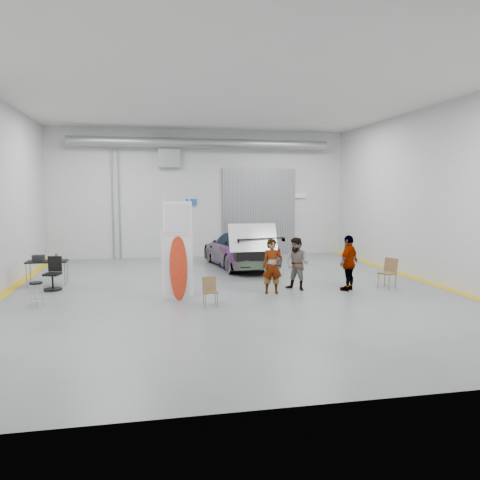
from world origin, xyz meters
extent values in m
plane|color=slate|center=(0.00, 0.00, 0.00)|extent=(16.00, 16.00, 0.00)
cube|color=#B5B8BA|center=(7.00, 0.00, 3.00)|extent=(0.02, 16.00, 6.00)
cube|color=#B5B8BA|center=(0.00, 8.00, 3.00)|extent=(14.00, 0.02, 6.00)
cube|color=#B5B8BA|center=(0.00, -8.00, 3.00)|extent=(14.00, 0.02, 6.00)
cube|color=silver|center=(0.00, 0.00, 6.00)|extent=(14.00, 16.00, 0.02)
cube|color=gray|center=(2.80, 7.92, 2.10)|extent=(3.60, 0.12, 4.20)
cube|color=gray|center=(-1.50, 7.92, 4.80)|extent=(1.00, 0.50, 1.20)
cylinder|color=gray|center=(0.00, 7.40, 5.30)|extent=(11.90, 0.44, 0.44)
cube|color=#154FB1|center=(-0.50, 7.92, 2.60)|extent=(0.50, 0.04, 0.30)
cube|color=white|center=(4.80, 7.92, 2.90)|extent=(0.70, 0.04, 0.25)
cylinder|color=gray|center=(-3.80, 7.92, 2.50)|extent=(0.08, 0.08, 5.00)
cylinder|color=gray|center=(-4.10, 7.92, 2.50)|extent=(0.08, 0.08, 5.00)
cube|color=gold|center=(6.85, 0.00, 0.01)|extent=(0.30, 16.00, 0.01)
imported|color=white|center=(1.19, 4.51, 0.75)|extent=(2.72, 5.40, 1.50)
imported|color=#997153|center=(1.17, -0.61, 0.84)|extent=(0.65, 0.46, 1.68)
imported|color=slate|center=(2.08, -0.26, 0.83)|extent=(1.02, 1.02, 1.67)
imported|color=#9B6033|center=(3.65, -0.65, 0.88)|extent=(1.05, 0.97, 1.76)
cube|color=white|center=(-1.72, -0.89, 1.00)|extent=(0.85, 0.11, 1.81)
ellipsoid|color=#E64314|center=(-1.72, -0.97, 0.95)|extent=(0.52, 0.28, 1.90)
cube|color=white|center=(-1.72, -0.91, 2.36)|extent=(0.82, 0.11, 0.95)
cylinder|color=white|center=(-2.07, -0.89, 1.50)|extent=(0.02, 0.02, 3.01)
cylinder|color=white|center=(-1.36, -0.89, 1.50)|extent=(0.02, 0.02, 3.01)
cube|color=brown|center=(-0.90, -1.88, 0.41)|extent=(0.40, 0.38, 0.04)
cube|color=brown|center=(-0.90, -1.70, 0.62)|extent=(0.38, 0.09, 0.36)
cube|color=brown|center=(4.99, -0.62, 0.49)|extent=(0.61, 0.62, 0.04)
cube|color=brown|center=(4.99, -0.41, 0.75)|extent=(0.31, 0.45, 0.44)
cylinder|color=black|center=(-5.49, -1.11, 0.68)|extent=(0.34, 0.34, 0.05)
torus|color=silver|center=(-5.49, -1.11, 0.22)|extent=(0.36, 0.36, 0.02)
cylinder|color=gray|center=(-6.43, 1.80, 0.39)|extent=(0.03, 0.03, 0.78)
cylinder|color=gray|center=(-5.25, 1.80, 0.39)|extent=(0.03, 0.03, 0.78)
cylinder|color=gray|center=(-6.43, 2.34, 0.39)|extent=(0.03, 0.03, 0.78)
cylinder|color=gray|center=(-5.25, 2.34, 0.39)|extent=(0.03, 0.03, 0.78)
cube|color=black|center=(-5.84, 2.07, 0.80)|extent=(1.29, 0.65, 0.04)
cylinder|color=#194D99|center=(-5.52, 1.97, 0.94)|extent=(0.09, 0.09, 0.24)
cube|color=black|center=(-6.11, 2.13, 0.92)|extent=(0.38, 0.24, 0.19)
cylinder|color=black|center=(-5.51, 1.17, 0.04)|extent=(0.55, 0.55, 0.04)
cylinder|color=black|center=(-5.51, 1.17, 0.28)|extent=(0.06, 0.06, 0.47)
cube|color=black|center=(-5.51, 1.17, 0.51)|extent=(0.55, 0.55, 0.07)
cube|color=black|center=(-5.51, 1.39, 0.81)|extent=(0.44, 0.16, 0.49)
cube|color=silver|center=(1.19, 2.17, 1.52)|extent=(1.75, 1.06, 0.04)
camera|label=1|loc=(-2.51, -14.22, 3.12)|focal=35.00mm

